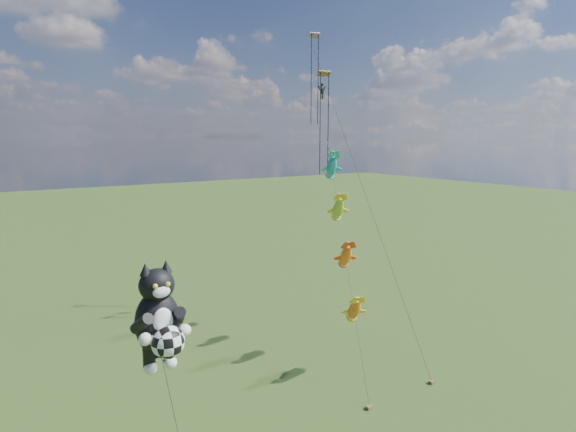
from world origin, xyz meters
TOP-DOWN VIEW (x-y plane):
  - cat_kite_rig at (-2.34, -1.77)m, footprint 2.34×4.10m
  - fish_windsock_rig at (14.95, 6.27)m, footprint 7.54×14.18m
  - parafoil_rig at (18.22, 12.90)m, footprint 2.92×17.43m

SIDE VIEW (x-z plane):
  - cat_kite_rig at x=-2.34m, z-range 3.17..14.70m
  - fish_windsock_rig at x=14.95m, z-range 1.04..18.17m
  - parafoil_rig at x=18.22m, z-range 7.38..33.83m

